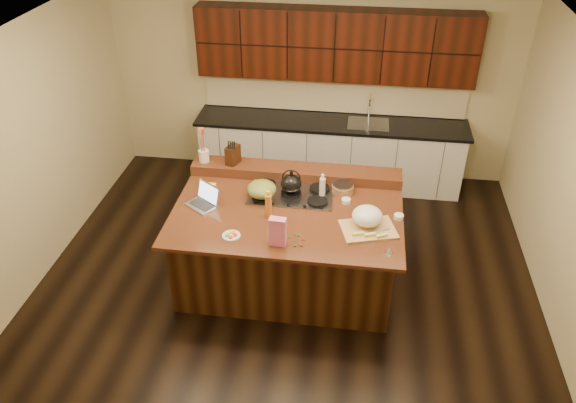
# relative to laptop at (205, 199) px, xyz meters

# --- Properties ---
(room) EXTENTS (5.52, 5.02, 2.72)m
(room) POSITION_rel_laptop_xyz_m (0.89, 0.00, 0.37)
(room) COLOR black
(room) RESTS_ON ground
(island) EXTENTS (2.40, 1.60, 0.92)m
(island) POSITION_rel_laptop_xyz_m (0.89, 0.00, -0.52)
(island) COLOR black
(island) RESTS_ON ground
(back_ledge) EXTENTS (2.40, 0.30, 0.12)m
(back_ledge) POSITION_rel_laptop_xyz_m (0.89, 0.70, 0.00)
(back_ledge) COLOR black
(back_ledge) RESTS_ON island
(cooktop) EXTENTS (0.92, 0.52, 0.05)m
(cooktop) POSITION_rel_laptop_xyz_m (0.89, 0.30, -0.04)
(cooktop) COLOR gray
(cooktop) RESTS_ON island
(back_counter) EXTENTS (3.70, 0.66, 2.40)m
(back_counter) POSITION_rel_laptop_xyz_m (1.19, 2.23, 0.00)
(back_counter) COLOR silver
(back_counter) RESTS_ON ground
(kettle) EXTENTS (0.30, 0.30, 0.20)m
(kettle) POSITION_rel_laptop_xyz_m (0.89, 0.30, 0.09)
(kettle) COLOR black
(kettle) RESTS_ON cooktop
(green_bowl) EXTENTS (0.39, 0.39, 0.17)m
(green_bowl) POSITION_rel_laptop_xyz_m (0.59, 0.17, 0.07)
(green_bowl) COLOR olive
(green_bowl) RESTS_ON cooktop
(laptop) EXTENTS (0.40, 0.39, 0.22)m
(laptop) POSITION_rel_laptop_xyz_m (0.00, 0.00, 0.00)
(laptop) COLOR #B7B7BC
(laptop) RESTS_ON island
(oil_bottle) EXTENTS (0.07, 0.07, 0.27)m
(oil_bottle) POSITION_rel_laptop_xyz_m (0.71, -0.15, 0.08)
(oil_bottle) COLOR orange
(oil_bottle) RESTS_ON island
(vinegar_bottle) EXTENTS (0.07, 0.07, 0.25)m
(vinegar_bottle) POSITION_rel_laptop_xyz_m (1.22, 0.28, 0.07)
(vinegar_bottle) COLOR silver
(vinegar_bottle) RESTS_ON island
(wooden_tray) EXTENTS (0.62, 0.52, 0.21)m
(wooden_tray) POSITION_rel_laptop_xyz_m (1.72, -0.18, 0.04)
(wooden_tray) COLOR tan
(wooden_tray) RESTS_ON island
(ramekin_a) EXTENTS (0.11, 0.11, 0.04)m
(ramekin_a) POSITION_rel_laptop_xyz_m (1.69, 0.02, -0.04)
(ramekin_a) COLOR white
(ramekin_a) RESTS_ON island
(ramekin_b) EXTENTS (0.13, 0.13, 0.04)m
(ramekin_b) POSITION_rel_laptop_xyz_m (2.04, 0.01, -0.04)
(ramekin_b) COLOR white
(ramekin_b) RESTS_ON island
(ramekin_c) EXTENTS (0.13, 0.13, 0.04)m
(ramekin_c) POSITION_rel_laptop_xyz_m (1.49, 0.24, -0.04)
(ramekin_c) COLOR white
(ramekin_c) RESTS_ON island
(strainer_bowl) EXTENTS (0.25, 0.25, 0.09)m
(strainer_bowl) POSITION_rel_laptop_xyz_m (1.44, 0.43, -0.01)
(strainer_bowl) COLOR #996B3F
(strainer_bowl) RESTS_ON island
(kitchen_timer) EXTENTS (0.10, 0.10, 0.07)m
(kitchen_timer) POSITION_rel_laptop_xyz_m (1.93, -0.56, -0.02)
(kitchen_timer) COLOR silver
(kitchen_timer) RESTS_ON island
(pink_bag) EXTENTS (0.17, 0.10, 0.30)m
(pink_bag) POSITION_rel_laptop_xyz_m (0.87, -0.58, 0.09)
(pink_bag) COLOR pink
(pink_bag) RESTS_ON island
(candy_plate) EXTENTS (0.19, 0.19, 0.01)m
(candy_plate) POSITION_rel_laptop_xyz_m (0.40, -0.51, -0.05)
(candy_plate) COLOR white
(candy_plate) RESTS_ON island
(package_box) EXTENTS (0.11, 0.08, 0.14)m
(package_box) POSITION_rel_laptop_xyz_m (0.03, 0.18, 0.01)
(package_box) COLOR #EEC654
(package_box) RESTS_ON island
(utensil_crock) EXTENTS (0.13, 0.13, 0.14)m
(utensil_crock) POSITION_rel_laptop_xyz_m (-0.18, 0.70, 0.13)
(utensil_crock) COLOR white
(utensil_crock) RESTS_ON back_ledge
(knife_block) EXTENTS (0.16, 0.20, 0.22)m
(knife_block) POSITION_rel_laptop_xyz_m (0.16, 0.70, 0.17)
(knife_block) COLOR black
(knife_block) RESTS_ON back_ledge
(gumdrop_0) EXTENTS (0.02, 0.02, 0.02)m
(gumdrop_0) POSITION_rel_laptop_xyz_m (0.92, -0.60, -0.05)
(gumdrop_0) COLOR red
(gumdrop_0) RESTS_ON island
(gumdrop_1) EXTENTS (0.02, 0.02, 0.02)m
(gumdrop_1) POSITION_rel_laptop_xyz_m (1.09, -0.57, -0.05)
(gumdrop_1) COLOR #198C26
(gumdrop_1) RESTS_ON island
(gumdrop_2) EXTENTS (0.02, 0.02, 0.02)m
(gumdrop_2) POSITION_rel_laptop_xyz_m (0.88, -0.44, -0.05)
(gumdrop_2) COLOR red
(gumdrop_2) RESTS_ON island
(gumdrop_3) EXTENTS (0.02, 0.02, 0.02)m
(gumdrop_3) POSITION_rel_laptop_xyz_m (1.06, -0.42, -0.05)
(gumdrop_3) COLOR #198C26
(gumdrop_3) RESTS_ON island
(gumdrop_4) EXTENTS (0.02, 0.02, 0.02)m
(gumdrop_4) POSITION_rel_laptop_xyz_m (1.02, -0.41, -0.05)
(gumdrop_4) COLOR red
(gumdrop_4) RESTS_ON island
(gumdrop_5) EXTENTS (0.02, 0.02, 0.02)m
(gumdrop_5) POSITION_rel_laptop_xyz_m (1.03, -0.43, -0.05)
(gumdrop_5) COLOR #198C26
(gumdrop_5) RESTS_ON island
(gumdrop_6) EXTENTS (0.02, 0.02, 0.02)m
(gumdrop_6) POSITION_rel_laptop_xyz_m (1.11, -0.48, -0.05)
(gumdrop_6) COLOR red
(gumdrop_6) RESTS_ON island
(gumdrop_7) EXTENTS (0.02, 0.02, 0.02)m
(gumdrop_7) POSITION_rel_laptop_xyz_m (0.86, -0.54, -0.05)
(gumdrop_7) COLOR #198C26
(gumdrop_7) RESTS_ON island
(gumdrop_8) EXTENTS (0.02, 0.02, 0.02)m
(gumdrop_8) POSITION_rel_laptop_xyz_m (0.91, -0.42, -0.05)
(gumdrop_8) COLOR red
(gumdrop_8) RESTS_ON island
(gumdrop_9) EXTENTS (0.02, 0.02, 0.02)m
(gumdrop_9) POSITION_rel_laptop_xyz_m (1.04, -0.59, -0.05)
(gumdrop_9) COLOR #198C26
(gumdrop_9) RESTS_ON island
(gumdrop_10) EXTENTS (0.02, 0.02, 0.02)m
(gumdrop_10) POSITION_rel_laptop_xyz_m (1.11, -0.58, -0.05)
(gumdrop_10) COLOR red
(gumdrop_10) RESTS_ON island
(gumdrop_11) EXTENTS (0.02, 0.02, 0.02)m
(gumdrop_11) POSITION_rel_laptop_xyz_m (0.97, -0.47, -0.05)
(gumdrop_11) COLOR #198C26
(gumdrop_11) RESTS_ON island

